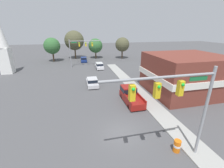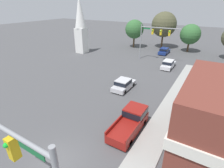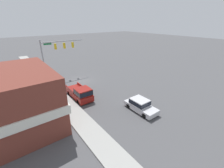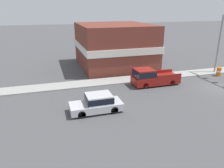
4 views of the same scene
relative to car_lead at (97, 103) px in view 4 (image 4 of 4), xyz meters
The scene contains 6 objects.
ground_plane 14.11m from the car_lead, 84.06° to the right, with size 200.00×200.00×0.00m, color #4C4C4F.
sidewalk_curb 15.75m from the car_lead, 62.93° to the right, with size 2.40×60.00×0.14m.
car_lead is the anchor object (origin of this frame).
pickup_truck_parked 8.80m from the car_lead, 57.57° to the right, with size 2.08×5.36×1.95m.
construction_barrel 18.23m from the car_lead, 72.91° to the right, with size 0.60×0.60×1.12m.
corner_brick_building 15.78m from the car_lead, 22.82° to the right, with size 11.37×10.33×6.16m.
Camera 4 is at (-18.01, 17.77, 8.49)m, focal length 35.00 mm.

